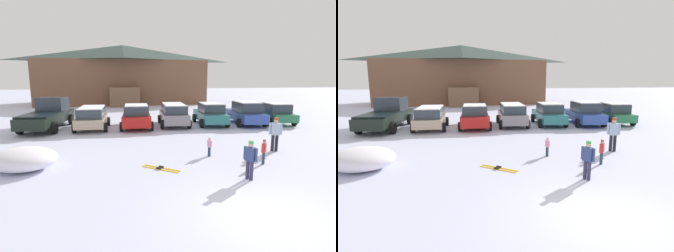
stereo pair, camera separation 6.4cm
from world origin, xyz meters
TOP-DOWN VIEW (x-y plane):
  - ground at (0.00, 0.00)m, footprint 160.00×160.00m
  - ski_lodge at (-3.38, 32.46)m, footprint 22.73×11.55m
  - parked_beige_suv at (-5.66, 12.95)m, footprint 2.31×4.06m
  - parked_red_sedan at (-2.58, 12.92)m, footprint 2.41×4.21m
  - parked_grey_wagon at (0.21, 13.29)m, footprint 2.35×4.18m
  - parked_teal_hatchback at (3.07, 13.25)m, footprint 2.33×4.28m
  - parked_blue_hatchback at (5.82, 12.96)m, footprint 2.41×4.54m
  - parked_green_coupe at (8.35, 13.07)m, footprint 2.45×4.28m
  - pickup_truck at (-8.73, 13.84)m, footprint 2.92×6.06m
  - skier_child_in_red_jacket at (2.20, 3.89)m, footprint 0.28×0.31m
  - skier_adult_in_blue_parka at (3.76, 5.62)m, footprint 0.59×0.36m
  - skier_child_in_pink_snowsuit at (0.33, 5.35)m, footprint 0.17×0.33m
  - skier_teen_in_navy_coat at (0.82, 2.42)m, footprint 0.36×0.45m
  - pair_of_skis at (-2.11, 4.04)m, footprint 1.47×1.21m
  - plowed_snow_pile at (-7.39, 4.83)m, footprint 2.50×2.00m

SIDE VIEW (x-z plane):
  - ground at x=0.00m, z-range 0.00..0.00m
  - pair_of_skis at x=-2.11m, z-range -0.02..0.06m
  - plowed_snow_pile at x=-7.39m, z-range 0.00..0.89m
  - skier_child_in_pink_snowsuit at x=0.33m, z-range 0.06..0.95m
  - skier_child_in_red_jacket at x=2.20m, z-range 0.07..1.12m
  - skier_teen_in_navy_coat at x=0.82m, z-range 0.09..1.50m
  - parked_green_coupe at x=8.35m, z-range 0.01..1.62m
  - parked_teal_hatchback at x=3.07m, z-range 0.00..1.68m
  - parked_red_sedan at x=-2.58m, z-range 0.01..1.69m
  - parked_beige_suv at x=-5.66m, z-range 0.07..1.64m
  - parked_blue_hatchback at x=5.82m, z-range -0.01..1.77m
  - parked_grey_wagon at x=0.21m, z-range 0.07..1.72m
  - skier_adult_in_blue_parka at x=3.76m, z-range 0.11..1.78m
  - pickup_truck at x=-8.73m, z-range -0.08..2.07m
  - ski_lodge at x=-3.38m, z-range 0.05..8.04m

